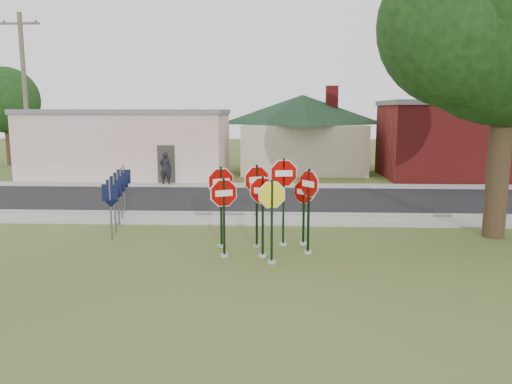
{
  "coord_description": "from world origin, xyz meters",
  "views": [
    {
      "loc": [
        0.35,
        -12.93,
        4.16
      ],
      "look_at": [
        -0.32,
        2.0,
        1.7
      ],
      "focal_mm": 35.0,
      "sensor_mm": 36.0,
      "label": 1
    }
  ],
  "objects_px": {
    "stop_sign_center": "(263,205)",
    "pedestrian": "(166,168)",
    "stop_sign_left": "(224,206)",
    "utility_pole_near": "(25,96)",
    "stop_sign_yellow": "(272,211)",
    "oak_tree": "(510,16)"
  },
  "relations": [
    {
      "from": "stop_sign_center",
      "to": "stop_sign_left",
      "type": "xyz_separation_m",
      "value": [
        -1.1,
        -0.03,
        -0.04
      ]
    },
    {
      "from": "utility_pole_near",
      "to": "stop_sign_yellow",
      "type": "bearing_deg",
      "value": -46.44
    },
    {
      "from": "stop_sign_yellow",
      "to": "stop_sign_left",
      "type": "xyz_separation_m",
      "value": [
        -1.36,
        0.55,
        0.01
      ]
    },
    {
      "from": "stop_sign_center",
      "to": "pedestrian",
      "type": "distance_m",
      "value": 14.78
    },
    {
      "from": "utility_pole_near",
      "to": "stop_sign_center",
      "type": "bearing_deg",
      "value": -45.83
    },
    {
      "from": "stop_sign_yellow",
      "to": "pedestrian",
      "type": "distance_m",
      "value": 15.42
    },
    {
      "from": "stop_sign_left",
      "to": "utility_pole_near",
      "type": "distance_m",
      "value": 19.57
    },
    {
      "from": "stop_sign_left",
      "to": "utility_pole_near",
      "type": "relative_size",
      "value": 0.25
    },
    {
      "from": "stop_sign_yellow",
      "to": "utility_pole_near",
      "type": "bearing_deg",
      "value": 133.56
    },
    {
      "from": "pedestrian",
      "to": "stop_sign_left",
      "type": "bearing_deg",
      "value": 109.82
    },
    {
      "from": "oak_tree",
      "to": "stop_sign_center",
      "type": "bearing_deg",
      "value": -160.82
    },
    {
      "from": "oak_tree",
      "to": "stop_sign_left",
      "type": "bearing_deg",
      "value": -162.91
    },
    {
      "from": "utility_pole_near",
      "to": "pedestrian",
      "type": "height_order",
      "value": "utility_pole_near"
    },
    {
      "from": "stop_sign_center",
      "to": "pedestrian",
      "type": "height_order",
      "value": "stop_sign_center"
    },
    {
      "from": "stop_sign_center",
      "to": "utility_pole_near",
      "type": "height_order",
      "value": "utility_pole_near"
    },
    {
      "from": "utility_pole_near",
      "to": "oak_tree",
      "type": "bearing_deg",
      "value": -28.55
    },
    {
      "from": "stop_sign_left",
      "to": "stop_sign_yellow",
      "type": "bearing_deg",
      "value": -22.06
    },
    {
      "from": "stop_sign_center",
      "to": "stop_sign_left",
      "type": "relative_size",
      "value": 1.02
    },
    {
      "from": "stop_sign_center",
      "to": "oak_tree",
      "type": "bearing_deg",
      "value": 19.18
    },
    {
      "from": "stop_sign_yellow",
      "to": "pedestrian",
      "type": "bearing_deg",
      "value": 113.32
    },
    {
      "from": "oak_tree",
      "to": "pedestrian",
      "type": "bearing_deg",
      "value": 140.81
    },
    {
      "from": "stop_sign_yellow",
      "to": "stop_sign_left",
      "type": "height_order",
      "value": "stop_sign_yellow"
    }
  ]
}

